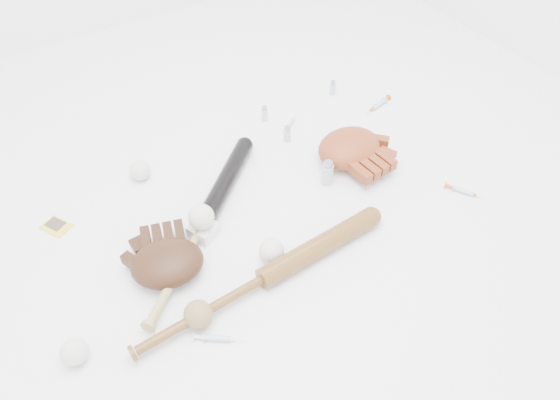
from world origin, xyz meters
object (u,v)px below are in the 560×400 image
pedestal (203,230)px  glove_dark (167,263)px  bat_wood (264,278)px  bat_dark (204,222)px

pedestal → glove_dark: bearing=-153.5°
bat_wood → glove_dark: bearing=135.6°
bat_wood → glove_dark: glove_dark is taller
pedestal → bat_wood: bearing=-77.3°
bat_dark → glove_dark: 0.20m
bat_dark → glove_dark: size_ratio=3.27×
bat_dark → bat_wood: bearing=-121.4°
pedestal → bat_dark: bearing=58.7°
bat_dark → pedestal: size_ratio=10.89×
glove_dark → pedestal: 0.18m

